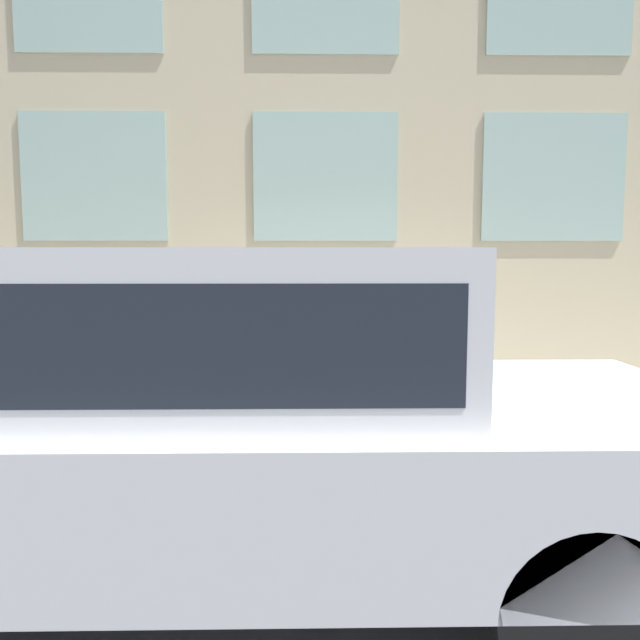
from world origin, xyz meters
TOP-DOWN VIEW (x-y plane):
  - ground_plane at (0.00, 0.00)m, footprint 80.00×80.00m
  - sidewalk at (1.44, 0.00)m, footprint 2.88×60.00m
  - building_facade at (3.03, -0.00)m, footprint 0.33×40.00m
  - fire_hydrant at (0.56, 0.52)m, footprint 0.29×0.42m
  - person at (0.74, -0.31)m, footprint 0.32×0.21m
  - parked_car_white_near at (-1.23, 0.79)m, footprint 1.99×5.39m

SIDE VIEW (x-z plane):
  - ground_plane at x=0.00m, z-range 0.00..0.00m
  - sidewalk at x=1.44m, z-range 0.00..0.16m
  - fire_hydrant at x=0.56m, z-range 0.17..0.91m
  - person at x=0.74m, z-range 0.30..1.63m
  - parked_car_white_near at x=-1.23m, z-range 0.09..1.89m
  - building_facade at x=3.03m, z-range 0.01..8.77m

